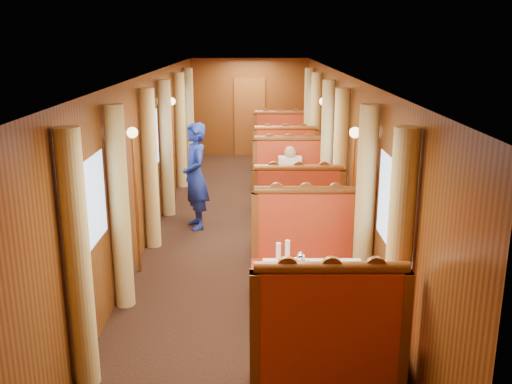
{
  "coord_description": "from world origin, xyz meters",
  "views": [
    {
      "loc": [
        0.15,
        -8.84,
        3.06
      ],
      "look_at": [
        0.16,
        -1.55,
        1.05
      ],
      "focal_mm": 40.0,
      "sensor_mm": 36.0,
      "label": 1
    }
  ],
  "objects_px": {
    "banquette_near_aft": "(306,263)",
    "rose_vase_mid": "(291,174)",
    "teapot_left": "(301,269)",
    "table_far": "(283,161)",
    "table_near": "(314,305)",
    "teapot_back": "(301,262)",
    "passenger": "(290,173)",
    "table_mid": "(292,207)",
    "banquette_far_aft": "(281,150)",
    "steward": "(195,176)",
    "banquette_far_fwd": "(285,169)",
    "teapot_right": "(314,272)",
    "banquette_mid_fwd": "(297,224)",
    "tea_tray": "(308,273)",
    "fruit_plate": "(348,273)",
    "banquette_near_fwd": "(326,354)",
    "rose_vase_far": "(283,136)",
    "banquette_mid_aft": "(289,188)"
  },
  "relations": [
    {
      "from": "banquette_far_fwd",
      "to": "banquette_mid_aft",
      "type": "bearing_deg",
      "value": -90.0
    },
    {
      "from": "banquette_mid_aft",
      "to": "table_far",
      "type": "distance_m",
      "value": 2.49
    },
    {
      "from": "table_near",
      "to": "steward",
      "type": "distance_m",
      "value": 3.94
    },
    {
      "from": "banquette_far_fwd",
      "to": "teapot_left",
      "type": "distance_m",
      "value": 6.07
    },
    {
      "from": "banquette_near_fwd",
      "to": "tea_tray",
      "type": "bearing_deg",
      "value": 94.02
    },
    {
      "from": "steward",
      "to": "teapot_back",
      "type": "bearing_deg",
      "value": 2.14
    },
    {
      "from": "table_near",
      "to": "tea_tray",
      "type": "height_order",
      "value": "tea_tray"
    },
    {
      "from": "table_mid",
      "to": "passenger",
      "type": "bearing_deg",
      "value": 90.0
    },
    {
      "from": "teapot_left",
      "to": "rose_vase_far",
      "type": "relative_size",
      "value": 0.41
    },
    {
      "from": "banquette_far_fwd",
      "to": "teapot_right",
      "type": "height_order",
      "value": "banquette_far_fwd"
    },
    {
      "from": "banquette_near_fwd",
      "to": "teapot_left",
      "type": "xyz_separation_m",
      "value": [
        -0.15,
        0.95,
        0.39
      ]
    },
    {
      "from": "table_mid",
      "to": "banquette_far_aft",
      "type": "bearing_deg",
      "value": 90.0
    },
    {
      "from": "passenger",
      "to": "rose_vase_mid",
      "type": "bearing_deg",
      "value": -92.27
    },
    {
      "from": "banquette_near_aft",
      "to": "banquette_far_fwd",
      "type": "relative_size",
      "value": 1.0
    },
    {
      "from": "banquette_near_fwd",
      "to": "table_near",
      "type": "bearing_deg",
      "value": 90.0
    },
    {
      "from": "table_mid",
      "to": "tea_tray",
      "type": "relative_size",
      "value": 3.09
    },
    {
      "from": "tea_tray",
      "to": "teapot_back",
      "type": "bearing_deg",
      "value": 118.21
    },
    {
      "from": "tea_tray",
      "to": "teapot_back",
      "type": "distance_m",
      "value": 0.16
    },
    {
      "from": "teapot_left",
      "to": "table_near",
      "type": "bearing_deg",
      "value": 27.96
    },
    {
      "from": "teapot_back",
      "to": "fruit_plate",
      "type": "height_order",
      "value": "teapot_back"
    },
    {
      "from": "table_mid",
      "to": "banquette_near_aft",
      "type": "bearing_deg",
      "value": -90.0
    },
    {
      "from": "table_mid",
      "to": "banquette_far_aft",
      "type": "relative_size",
      "value": 0.78
    },
    {
      "from": "banquette_near_aft",
      "to": "tea_tray",
      "type": "xyz_separation_m",
      "value": [
        -0.07,
        -1.05,
        0.33
      ]
    },
    {
      "from": "rose_vase_mid",
      "to": "fruit_plate",
      "type": "bearing_deg",
      "value": -84.37
    },
    {
      "from": "table_near",
      "to": "teapot_back",
      "type": "distance_m",
      "value": 0.47
    },
    {
      "from": "table_far",
      "to": "passenger",
      "type": "height_order",
      "value": "passenger"
    },
    {
      "from": "table_mid",
      "to": "banquette_far_aft",
      "type": "distance_m",
      "value": 4.51
    },
    {
      "from": "rose_vase_mid",
      "to": "steward",
      "type": "bearing_deg",
      "value": 176.07
    },
    {
      "from": "banquette_far_aft",
      "to": "fruit_plate",
      "type": "xyz_separation_m",
      "value": [
        0.32,
        -8.1,
        0.35
      ]
    },
    {
      "from": "table_far",
      "to": "banquette_near_aft",
      "type": "bearing_deg",
      "value": -90.0
    },
    {
      "from": "table_near",
      "to": "banquette_near_aft",
      "type": "height_order",
      "value": "banquette_near_aft"
    },
    {
      "from": "teapot_back",
      "to": "table_mid",
      "type": "bearing_deg",
      "value": 101.36
    },
    {
      "from": "banquette_mid_aft",
      "to": "teapot_back",
      "type": "xyz_separation_m",
      "value": [
        -0.14,
        -4.42,
        0.39
      ]
    },
    {
      "from": "banquette_far_fwd",
      "to": "teapot_right",
      "type": "xyz_separation_m",
      "value": [
        -0.03,
        -6.14,
        0.38
      ]
    },
    {
      "from": "table_mid",
      "to": "teapot_left",
      "type": "distance_m",
      "value": 3.6
    },
    {
      "from": "banquette_near_fwd",
      "to": "teapot_left",
      "type": "relative_size",
      "value": 9.04
    },
    {
      "from": "table_mid",
      "to": "teapot_right",
      "type": "bearing_deg",
      "value": -90.45
    },
    {
      "from": "table_mid",
      "to": "teapot_back",
      "type": "relative_size",
      "value": 6.49
    },
    {
      "from": "banquette_near_aft",
      "to": "rose_vase_mid",
      "type": "relative_size",
      "value": 3.72
    },
    {
      "from": "table_mid",
      "to": "table_far",
      "type": "xyz_separation_m",
      "value": [
        0.0,
        3.5,
        0.0
      ]
    },
    {
      "from": "teapot_left",
      "to": "steward",
      "type": "distance_m",
      "value": 3.91
    },
    {
      "from": "banquette_mid_fwd",
      "to": "rose_vase_mid",
      "type": "distance_m",
      "value": 1.11
    },
    {
      "from": "banquette_near_aft",
      "to": "banquette_far_aft",
      "type": "bearing_deg",
      "value": 90.0
    },
    {
      "from": "banquette_far_fwd",
      "to": "teapot_right",
      "type": "distance_m",
      "value": 6.15
    },
    {
      "from": "table_far",
      "to": "rose_vase_far",
      "type": "distance_m",
      "value": 0.55
    },
    {
      "from": "teapot_back",
      "to": "steward",
      "type": "distance_m",
      "value": 3.77
    },
    {
      "from": "banquette_near_aft",
      "to": "banquette_mid_fwd",
      "type": "bearing_deg",
      "value": 90.0
    },
    {
      "from": "banquette_mid_aft",
      "to": "fruit_plate",
      "type": "xyz_separation_m",
      "value": [
        0.32,
        -4.6,
        0.35
      ]
    },
    {
      "from": "banquette_mid_fwd",
      "to": "tea_tray",
      "type": "xyz_separation_m",
      "value": [
        -0.07,
        -2.53,
        0.33
      ]
    },
    {
      "from": "teapot_left",
      "to": "table_far",
      "type": "bearing_deg",
      "value": 92.19
    }
  ]
}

